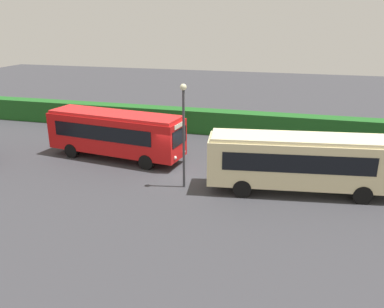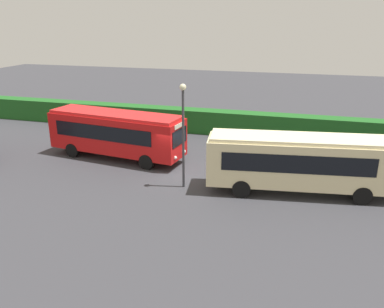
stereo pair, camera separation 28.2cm
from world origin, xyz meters
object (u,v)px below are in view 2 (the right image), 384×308
at_px(bus_red, 116,132).
at_px(bus_cream, 300,161).
at_px(traffic_cone, 232,150).
at_px(lamppost, 183,125).
at_px(person_center, 93,133).

bearing_deg(bus_red, bus_cream, -3.84).
relative_size(bus_red, bus_cream, 0.95).
height_order(traffic_cone, lamppost, lamppost).
xyz_separation_m(bus_red, lamppost, (5.92, -3.55, 1.84)).
bearing_deg(person_center, bus_cream, 141.75).
distance_m(person_center, lamppost, 11.42).
xyz_separation_m(traffic_cone, lamppost, (-1.64, -6.58, 3.39)).
relative_size(traffic_cone, lamppost, 0.10).
bearing_deg(person_center, lamppost, 126.24).
distance_m(bus_cream, person_center, 16.45).
distance_m(bus_red, lamppost, 7.15).
height_order(bus_cream, person_center, bus_cream).
bearing_deg(bus_red, person_center, 150.11).
xyz_separation_m(person_center, traffic_cone, (10.87, 0.49, -0.55)).
bearing_deg(traffic_cone, bus_red, -158.17).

